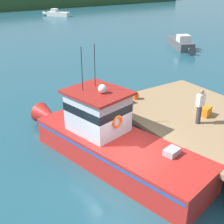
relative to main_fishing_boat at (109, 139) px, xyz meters
The scene contains 10 objects.
ground_plane 1.54m from the main_fishing_boat, 93.76° to the right, with size 200.00×200.00×0.00m, color #1E4C5B.
dock 4.87m from the main_fishing_boat, 13.83° to the right, with size 6.00×9.00×1.20m.
main_fishing_boat is the anchor object (origin of this frame).
crate_single_by_cleat 4.96m from the main_fishing_boat, 11.08° to the right, with size 0.60×0.44×0.43m, color orange.
crate_stack_mid_dock 3.43m from the main_fishing_boat, 44.58° to the left, with size 0.60×0.44×0.47m, color #2D8442.
bait_bucket 4.18m from the main_fishing_boat, 36.54° to the left, with size 0.32×0.32×0.34m, color #E04C19.
deckhand_by_the_boat 4.30m from the main_fishing_boat, 18.54° to the right, with size 0.36×0.22×1.63m.
moored_boat_near_channel 48.00m from the main_fishing_boat, 68.89° to the left, with size 4.02×4.80×1.34m.
moored_boat_mid_harbor 22.16m from the main_fishing_boat, 36.55° to the left, with size 3.65×5.80×1.50m.
mooring_buoy_outer 7.69m from the main_fishing_boat, 73.11° to the left, with size 0.45×0.45×0.45m, color silver.
Camera 1 is at (-5.79, -7.98, 7.39)m, focal length 47.49 mm.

